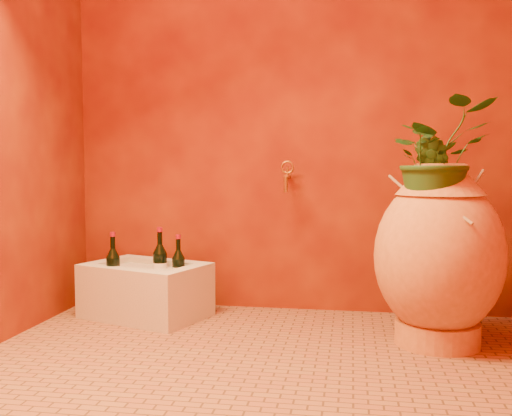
% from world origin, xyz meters
% --- Properties ---
extents(floor, '(2.50, 2.50, 0.00)m').
position_xyz_m(floor, '(0.00, 0.00, 0.00)').
color(floor, brown).
rests_on(floor, ground).
extents(wall_back, '(2.50, 0.02, 2.50)m').
position_xyz_m(wall_back, '(0.00, 1.00, 1.25)').
color(wall_back, '#580C05').
rests_on(wall_back, ground).
extents(amphora, '(0.76, 0.76, 0.83)m').
position_xyz_m(amphora, '(0.74, 0.45, 0.41)').
color(amphora, '#C97C38').
rests_on(amphora, floor).
extents(stone_basin, '(0.73, 0.62, 0.29)m').
position_xyz_m(stone_basin, '(-0.75, 0.69, 0.14)').
color(stone_basin, beige).
rests_on(stone_basin, floor).
extents(wine_bottle_a, '(0.07, 0.07, 0.29)m').
position_xyz_m(wine_bottle_a, '(-0.57, 0.69, 0.26)').
color(wine_bottle_a, black).
rests_on(wine_bottle_a, stone_basin).
extents(wine_bottle_b, '(0.08, 0.08, 0.33)m').
position_xyz_m(wine_bottle_b, '(-0.69, 0.73, 0.28)').
color(wine_bottle_b, black).
rests_on(wine_bottle_b, stone_basin).
extents(wine_bottle_c, '(0.08, 0.08, 0.31)m').
position_xyz_m(wine_bottle_c, '(-0.90, 0.61, 0.27)').
color(wine_bottle_c, black).
rests_on(wine_bottle_c, stone_basin).
extents(wall_tap, '(0.08, 0.16, 0.17)m').
position_xyz_m(wall_tap, '(-0.01, 0.91, 0.77)').
color(wall_tap, olive).
rests_on(wall_tap, wall_back).
extents(plant_main, '(0.57, 0.54, 0.51)m').
position_xyz_m(plant_main, '(0.72, 0.42, 0.86)').
color(plant_main, '#1D4217').
rests_on(plant_main, amphora).
extents(plant_side, '(0.22, 0.23, 0.33)m').
position_xyz_m(plant_side, '(0.69, 0.41, 0.78)').
color(plant_side, '#1D4217').
rests_on(plant_side, amphora).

